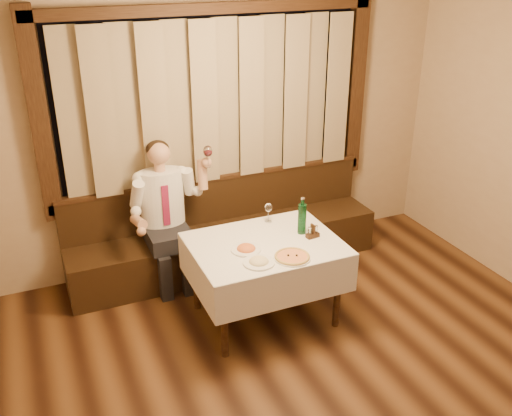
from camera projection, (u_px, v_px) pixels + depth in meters
name	position (u px, v px, depth m)	size (l,w,h in m)	color
room	(309.00, 194.00, 3.95)	(5.01, 6.01, 2.81)	black
banquette	(225.00, 238.00, 5.90)	(3.20, 0.61, 0.94)	black
dining_table	(265.00, 254.00, 4.91)	(1.27, 0.97, 0.76)	black
pizza	(292.00, 257.00, 4.62)	(0.30, 0.30, 0.03)	white
pasta_red	(246.00, 247.00, 4.73)	(0.25, 0.25, 0.09)	white
pasta_cream	(259.00, 260.00, 4.54)	(0.26, 0.26, 0.09)	white
green_bottle	(302.00, 218.00, 4.97)	(0.07, 0.07, 0.34)	#104D24
table_wine_glass	(268.00, 208.00, 5.18)	(0.07, 0.07, 0.19)	white
cruet_caddy	(313.00, 233.00, 4.94)	(0.12, 0.07, 0.12)	black
seated_man	(165.00, 205.00, 5.39)	(0.80, 0.59, 1.44)	black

